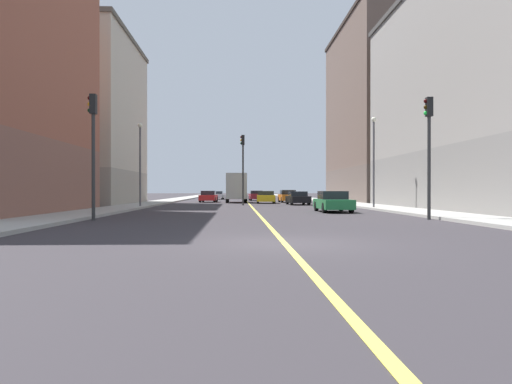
% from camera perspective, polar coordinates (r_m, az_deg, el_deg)
% --- Properties ---
extents(ground_plane, '(400.00, 400.00, 0.00)m').
position_cam_1_polar(ground_plane, '(12.73, 3.33, -6.03)').
color(ground_plane, '#312D31').
rests_on(ground_plane, ground).
extents(sidewalk_left, '(3.09, 168.00, 0.15)m').
position_cam_1_polar(sidewalk_left, '(62.57, 7.80, -0.98)').
color(sidewalk_left, '#9E9B93').
rests_on(sidewalk_left, ground).
extents(sidewalk_right, '(3.09, 168.00, 0.15)m').
position_cam_1_polar(sidewalk_right, '(62.19, -10.13, -0.98)').
color(sidewalk_right, '#9E9B93').
rests_on(sidewalk_right, ground).
extents(lane_center_stripe, '(0.16, 154.00, 0.01)m').
position_cam_1_polar(lane_center_stripe, '(61.62, -1.14, -1.05)').
color(lane_center_stripe, '#E5D14C').
rests_on(lane_center_stripe, ground).
extents(building_left_near, '(9.41, 23.72, 16.09)m').
position_cam_1_polar(building_left_near, '(37.71, 25.08, 10.39)').
color(building_left_near, slate).
rests_on(building_left_near, ground).
extents(building_left_mid, '(9.41, 21.53, 21.10)m').
position_cam_1_polar(building_left_mid, '(59.79, 14.50, 9.04)').
color(building_left_mid, brown).
rests_on(building_left_mid, ground).
extents(building_right_midblock, '(9.41, 15.90, 15.97)m').
position_cam_1_polar(building_right_midblock, '(49.34, -19.64, 7.91)').
color(building_right_midblock, '#9D9688').
rests_on(building_right_midblock, ground).
extents(traffic_light_left_near, '(0.40, 0.32, 5.74)m').
position_cam_1_polar(traffic_light_left_near, '(24.13, 19.71, 5.79)').
color(traffic_light_left_near, '#2D2D2D').
rests_on(traffic_light_left_near, ground).
extents(traffic_light_right_near, '(0.40, 0.32, 5.76)m').
position_cam_1_polar(traffic_light_right_near, '(23.33, -18.68, 6.01)').
color(traffic_light_right_near, '#2D2D2D').
rests_on(traffic_light_right_near, ground).
extents(traffic_light_median_far, '(0.40, 0.32, 6.39)m').
position_cam_1_polar(traffic_light_median_far, '(43.95, -1.56, 3.78)').
color(traffic_light_median_far, '#2D2D2D').
rests_on(traffic_light_median_far, ground).
extents(street_lamp_left_near, '(0.36, 0.36, 6.58)m').
position_cam_1_polar(street_lamp_left_near, '(36.39, 13.73, 4.62)').
color(street_lamp_left_near, '#4C4C51').
rests_on(street_lamp_left_near, ground).
extents(street_lamp_right_near, '(0.36, 0.36, 6.47)m').
position_cam_1_polar(street_lamp_right_near, '(38.79, -13.52, 4.26)').
color(street_lamp_right_near, '#4C4C51').
rests_on(street_lamp_right_near, ground).
extents(car_green, '(1.88, 4.60, 1.33)m').
position_cam_1_polar(car_green, '(30.94, 9.07, -1.16)').
color(car_green, '#1E6B38').
rests_on(car_green, ground).
extents(car_silver, '(1.95, 4.57, 1.22)m').
position_cam_1_polar(car_silver, '(72.01, -4.57, -0.39)').
color(car_silver, silver).
rests_on(car_silver, ground).
extents(car_orange, '(1.92, 4.24, 1.40)m').
position_cam_1_polar(car_orange, '(54.47, 3.76, -0.53)').
color(car_orange, orange).
rests_on(car_orange, ground).
extents(car_black, '(1.95, 4.49, 1.26)m').
position_cam_1_polar(car_black, '(45.68, 4.95, -0.73)').
color(car_black, black).
rests_on(car_black, ground).
extents(car_red, '(1.99, 4.67, 1.30)m').
position_cam_1_polar(car_red, '(55.63, -5.62, -0.55)').
color(car_red, red).
rests_on(car_red, ground).
extents(car_maroon, '(1.95, 4.15, 1.32)m').
position_cam_1_polar(car_maroon, '(63.59, 0.02, -0.44)').
color(car_maroon, maroon).
rests_on(car_maroon, ground).
extents(car_yellow, '(2.04, 4.20, 1.29)m').
position_cam_1_polar(car_yellow, '(50.57, 1.17, -0.61)').
color(car_yellow, gold).
rests_on(car_yellow, ground).
extents(box_truck, '(2.31, 6.61, 3.19)m').
position_cam_1_polar(box_truck, '(53.42, -2.32, 0.52)').
color(box_truck, maroon).
rests_on(box_truck, ground).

